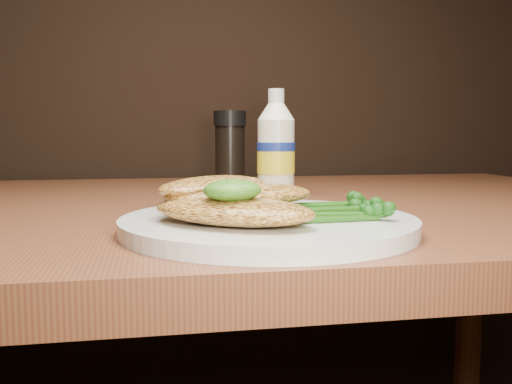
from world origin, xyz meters
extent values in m
cylinder|color=silver|center=(-0.04, 0.80, 0.76)|extent=(0.28, 0.28, 0.01)
ellipsoid|color=gold|center=(-0.08, 0.76, 0.78)|extent=(0.17, 0.16, 0.02)
ellipsoid|color=gold|center=(-0.07, 0.81, 0.78)|extent=(0.16, 0.10, 0.02)
ellipsoid|color=gold|center=(-0.09, 0.83, 0.79)|extent=(0.14, 0.14, 0.02)
ellipsoid|color=#153507|center=(-0.08, 0.75, 0.80)|extent=(0.06, 0.06, 0.02)
camera|label=1|loc=(-0.15, 0.28, 0.84)|focal=39.39mm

